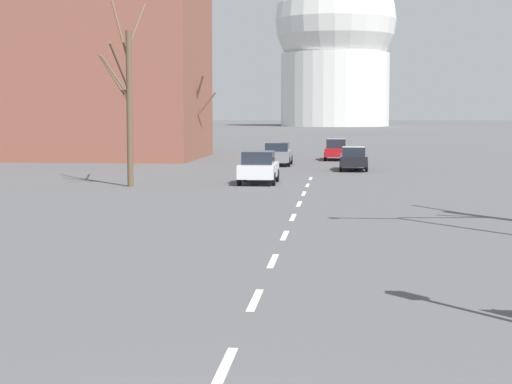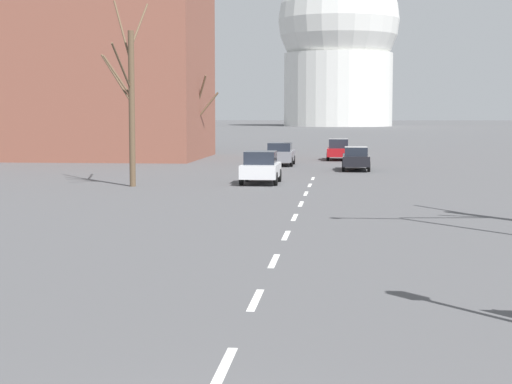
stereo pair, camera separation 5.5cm
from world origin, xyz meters
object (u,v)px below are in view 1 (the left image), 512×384
at_px(sedan_near_left, 259,167).
at_px(sedan_near_right, 336,149).
at_px(sedan_far_left, 353,158).
at_px(sedan_mid_centre, 278,154).

distance_m(sedan_near_left, sedan_near_right, 23.17).
distance_m(sedan_near_right, sedan_far_left, 11.99).
bearing_deg(sedan_near_left, sedan_far_left, 64.95).
relative_size(sedan_near_left, sedan_near_right, 0.88).
distance_m(sedan_near_left, sedan_far_left, 12.04).
xyz_separation_m(sedan_mid_centre, sedan_far_left, (5.24, -4.52, -0.03)).
bearing_deg(sedan_far_left, sedan_mid_centre, 139.21).
relative_size(sedan_near_right, sedan_mid_centre, 1.04).
bearing_deg(sedan_near_right, sedan_mid_centre, -118.59).
height_order(sedan_near_left, sedan_near_right, sedan_near_left).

